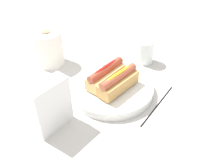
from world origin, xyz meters
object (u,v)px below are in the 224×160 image
object	(u,v)px
serving_bowl	(112,88)
napkin_box	(51,106)
chopstick_near	(158,104)
hotdog_front	(118,82)
paper_towel_roll	(48,48)
water_glass	(145,53)
hotdog_back	(106,75)

from	to	relation	value
serving_bowl	napkin_box	bearing A→B (deg)	162.48
chopstick_near	napkin_box	bearing A→B (deg)	140.45
hotdog_front	paper_towel_roll	xyz separation A→B (m)	(0.04, 0.33, 0.01)
hotdog_front	napkin_box	bearing A→B (deg)	155.49
paper_towel_roll	napkin_box	size ratio (longest dim) A/B	0.89
water_glass	paper_towel_roll	world-z (taller)	paper_towel_roll
hotdog_back	chopstick_near	xyz separation A→B (m)	(0.01, -0.18, -0.06)
hotdog_front	hotdog_back	world-z (taller)	same
water_glass	chopstick_near	bearing A→B (deg)	-145.96
hotdog_back	paper_towel_roll	xyz separation A→B (m)	(0.03, 0.27, 0.01)
hotdog_front	chopstick_near	world-z (taller)	hotdog_front
hotdog_back	paper_towel_roll	size ratio (longest dim) A/B	1.16
chopstick_near	hotdog_back	bearing A→B (deg)	98.68
serving_bowl	water_glass	size ratio (longest dim) A/B	3.04
hotdog_front	chopstick_near	xyz separation A→B (m)	(0.03, -0.13, -0.06)
water_glass	chopstick_near	size ratio (longest dim) A/B	0.41
water_glass	chopstick_near	distance (m)	0.25
paper_towel_roll	serving_bowl	bearing A→B (deg)	-97.33
hotdog_front	serving_bowl	bearing A→B (deg)	77.21
paper_towel_roll	chopstick_near	bearing A→B (deg)	-92.32
serving_bowl	hotdog_front	xyz separation A→B (m)	(-0.01, -0.03, 0.04)
hotdog_front	water_glass	distance (m)	0.24
serving_bowl	water_glass	distance (m)	0.23
hotdog_back	paper_towel_roll	world-z (taller)	paper_towel_roll
hotdog_front	chopstick_near	distance (m)	0.14
hotdog_front	napkin_box	distance (m)	0.23
paper_towel_roll	water_glass	bearing A→B (deg)	-58.72
hotdog_front	paper_towel_roll	distance (m)	0.33
hotdog_front	paper_towel_roll	bearing A→B (deg)	82.21
paper_towel_roll	napkin_box	bearing A→B (deg)	-137.07
hotdog_front	napkin_box	world-z (taller)	napkin_box
water_glass	napkin_box	distance (m)	0.45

